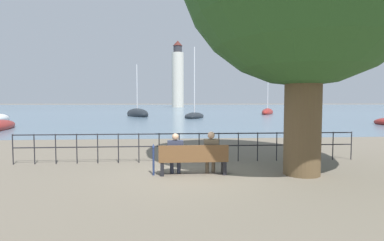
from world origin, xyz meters
TOP-DOWN VIEW (x-y plane):
  - ground_plane at (0.00, 0.00)m, footprint 1000.00×1000.00m
  - harbor_water at (0.00, 158.83)m, footprint 600.00×300.00m
  - park_bench at (0.00, -0.07)m, footprint 2.04×0.45m
  - seated_person_left at (-0.53, 0.01)m, footprint 0.46×0.35m
  - seated_person_right at (0.53, 0.01)m, footprint 0.42×0.35m
  - promenade_railing at (0.00, 1.86)m, footprint 12.18×0.04m
  - closed_umbrella at (-1.17, -0.03)m, footprint 0.09×0.09m
  - sailboat_1 at (-5.73, 38.30)m, footprint 5.33×8.40m
  - sailboat_4 at (17.42, 45.50)m, footprint 5.18×8.42m
  - sailboat_5 at (2.78, 33.16)m, footprint 3.90×6.99m
  - harbor_lighthouse at (2.98, 124.82)m, footprint 5.32×5.32m

SIDE VIEW (x-z plane):
  - ground_plane at x=0.00m, z-range 0.00..0.00m
  - harbor_water at x=0.00m, z-range 0.00..0.01m
  - sailboat_5 at x=2.78m, z-range -4.82..5.34m
  - sailboat_4 at x=17.42m, z-range -6.19..6.92m
  - sailboat_1 at x=-5.73m, z-range -3.90..4.63m
  - park_bench at x=0.00m, z-range -0.01..0.89m
  - closed_umbrella at x=-1.17m, z-range 0.05..0.99m
  - seated_person_left at x=-0.53m, z-range 0.06..1.29m
  - promenade_railing at x=0.00m, z-range 0.17..1.22m
  - seated_person_right at x=0.53m, z-range 0.06..1.34m
  - harbor_lighthouse at x=2.98m, z-range -1.02..28.34m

